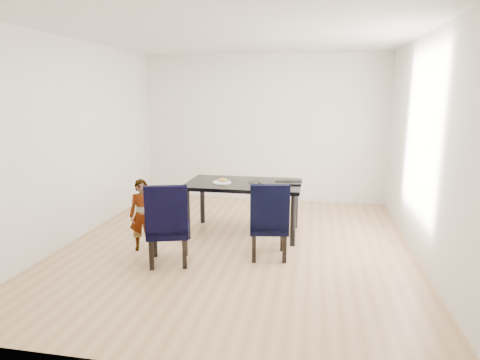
% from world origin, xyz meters
% --- Properties ---
extents(floor, '(4.50, 5.00, 0.01)m').
position_xyz_m(floor, '(0.00, 0.00, -0.01)').
color(floor, tan).
rests_on(floor, ground).
extents(ceiling, '(4.50, 5.00, 0.01)m').
position_xyz_m(ceiling, '(0.00, 0.00, 2.71)').
color(ceiling, white).
rests_on(ceiling, wall_back).
extents(wall_back, '(4.50, 0.01, 2.70)m').
position_xyz_m(wall_back, '(0.00, 2.50, 1.35)').
color(wall_back, white).
rests_on(wall_back, ground).
extents(wall_front, '(4.50, 0.01, 2.70)m').
position_xyz_m(wall_front, '(0.00, -2.50, 1.35)').
color(wall_front, silver).
rests_on(wall_front, ground).
extents(wall_left, '(0.01, 5.00, 2.70)m').
position_xyz_m(wall_left, '(-2.25, 0.00, 1.35)').
color(wall_left, beige).
rests_on(wall_left, ground).
extents(wall_right, '(0.01, 5.00, 2.70)m').
position_xyz_m(wall_right, '(2.25, 0.00, 1.35)').
color(wall_right, white).
rests_on(wall_right, ground).
extents(dining_table, '(1.60, 0.90, 0.75)m').
position_xyz_m(dining_table, '(0.00, 0.50, 0.38)').
color(dining_table, black).
rests_on(dining_table, floor).
extents(chair_left, '(0.59, 0.61, 0.98)m').
position_xyz_m(chair_left, '(-0.69, -0.68, 0.49)').
color(chair_left, black).
rests_on(chair_left, floor).
extents(chair_right, '(0.52, 0.54, 0.95)m').
position_xyz_m(chair_right, '(0.45, -0.28, 0.48)').
color(chair_right, black).
rests_on(chair_right, floor).
extents(child, '(0.39, 0.32, 0.92)m').
position_xyz_m(child, '(-1.16, -0.35, 0.46)').
color(child, red).
rests_on(child, floor).
extents(plate, '(0.34, 0.34, 0.01)m').
position_xyz_m(plate, '(-0.30, 0.42, 0.76)').
color(plate, white).
rests_on(plate, dining_table).
extents(sandwich, '(0.14, 0.07, 0.05)m').
position_xyz_m(sandwich, '(-0.29, 0.43, 0.79)').
color(sandwich, gold).
rests_on(sandwich, plate).
extents(laptop, '(0.41, 0.30, 0.03)m').
position_xyz_m(laptop, '(0.61, 0.60, 0.76)').
color(laptop, black).
rests_on(laptop, dining_table).
extents(cable_tangle, '(0.19, 0.19, 0.01)m').
position_xyz_m(cable_tangle, '(0.19, 0.40, 0.75)').
color(cable_tangle, black).
rests_on(cable_tangle, dining_table).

